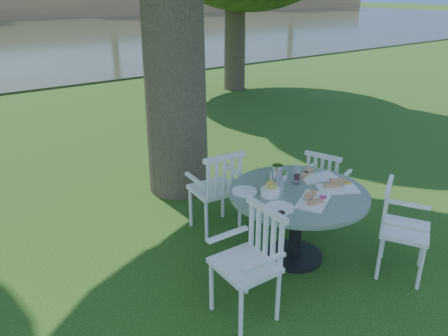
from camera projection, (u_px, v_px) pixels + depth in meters
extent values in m
plane|color=#15380B|center=(235.00, 250.00, 4.52)|extent=(140.00, 140.00, 0.00)
cylinder|color=black|center=(294.00, 255.00, 4.39)|extent=(0.56, 0.56, 0.04)
cylinder|color=black|center=(296.00, 225.00, 4.25)|extent=(0.12, 0.12, 0.65)
cylinder|color=slate|center=(298.00, 193.00, 4.12)|extent=(1.31, 1.31, 0.04)
cylinder|color=white|center=(345.00, 199.00, 5.14)|extent=(0.03, 0.03, 0.41)
cylinder|color=white|center=(316.00, 191.00, 5.33)|extent=(0.03, 0.03, 0.41)
cylinder|color=white|center=(334.00, 210.00, 4.89)|extent=(0.03, 0.03, 0.41)
cylinder|color=white|center=(304.00, 201.00, 5.08)|extent=(0.03, 0.03, 0.41)
cube|color=white|center=(326.00, 183.00, 5.03)|extent=(0.50, 0.53, 0.04)
cube|color=white|center=(322.00, 172.00, 4.81)|extent=(0.17, 0.41, 0.42)
cylinder|color=white|center=(223.00, 199.00, 5.08)|extent=(0.04, 0.04, 0.47)
cylinder|color=white|center=(191.00, 207.00, 4.88)|extent=(0.04, 0.04, 0.47)
cylinder|color=white|center=(240.00, 212.00, 4.78)|extent=(0.04, 0.04, 0.47)
cylinder|color=white|center=(206.00, 222.00, 4.59)|extent=(0.04, 0.04, 0.47)
cube|color=white|center=(215.00, 189.00, 4.74)|extent=(0.52, 0.48, 0.04)
cube|color=white|center=(224.00, 177.00, 4.49)|extent=(0.48, 0.09, 0.48)
cylinder|color=white|center=(211.00, 286.00, 3.60)|extent=(0.04, 0.04, 0.46)
cylinder|color=white|center=(241.00, 314.00, 3.29)|extent=(0.04, 0.04, 0.46)
cylinder|color=white|center=(247.00, 271.00, 3.79)|extent=(0.04, 0.04, 0.46)
cylinder|color=white|center=(278.00, 296.00, 3.48)|extent=(0.04, 0.04, 0.46)
cube|color=white|center=(245.00, 265.00, 3.45)|extent=(0.44, 0.48, 0.04)
cube|color=white|center=(266.00, 234.00, 3.47)|extent=(0.06, 0.47, 0.47)
cylinder|color=white|center=(421.00, 268.00, 3.85)|extent=(0.04, 0.04, 0.44)
cylinder|color=white|center=(422.00, 246.00, 4.18)|extent=(0.04, 0.04, 0.44)
cylinder|color=white|center=(379.00, 259.00, 3.99)|extent=(0.04, 0.04, 0.44)
cylinder|color=white|center=(384.00, 238.00, 4.31)|extent=(0.04, 0.04, 0.44)
cube|color=white|center=(405.00, 230.00, 3.99)|extent=(0.59, 0.57, 0.04)
cube|color=white|center=(386.00, 206.00, 3.99)|extent=(0.41, 0.25, 0.45)
cube|color=white|center=(314.00, 201.00, 3.92)|extent=(0.47, 0.40, 0.02)
cube|color=white|center=(337.00, 189.00, 4.15)|extent=(0.44, 0.38, 0.01)
cube|color=white|center=(318.00, 177.00, 4.39)|extent=(0.42, 0.30, 0.02)
cylinder|color=white|center=(280.00, 208.00, 3.79)|extent=(0.26, 0.26, 0.01)
cylinder|color=white|center=(244.00, 191.00, 4.10)|extent=(0.24, 0.24, 0.01)
cylinder|color=white|center=(270.00, 192.00, 4.01)|extent=(0.18, 0.18, 0.07)
cylinder|color=white|center=(279.00, 176.00, 4.38)|extent=(0.18, 0.18, 0.06)
cylinder|color=silver|center=(277.00, 175.00, 4.19)|extent=(0.11, 0.11, 0.21)
cylinder|color=white|center=(297.00, 174.00, 4.23)|extent=(0.07, 0.07, 0.20)
cylinder|color=white|center=(280.00, 184.00, 4.13)|extent=(0.07, 0.07, 0.11)
cylinder|color=white|center=(280.00, 191.00, 3.98)|extent=(0.07, 0.07, 0.12)
cylinder|color=white|center=(323.00, 199.00, 3.92)|extent=(0.07, 0.07, 0.03)
cylinder|color=white|center=(347.00, 185.00, 4.21)|extent=(0.08, 0.08, 0.03)
cylinder|color=white|center=(329.00, 179.00, 4.34)|extent=(0.07, 0.07, 0.03)
cylinder|color=white|center=(281.00, 215.00, 3.66)|extent=(0.07, 0.07, 0.03)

